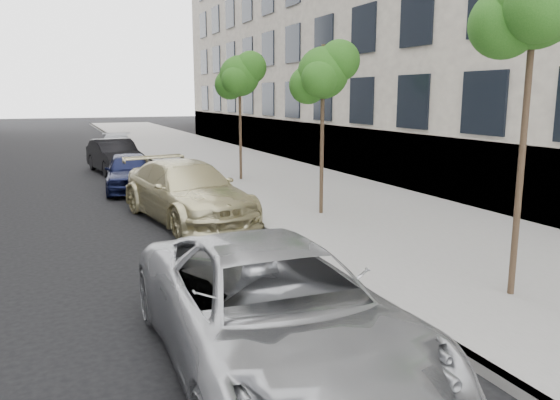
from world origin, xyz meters
TOP-DOWN VIEW (x-y plane):
  - ground at (0.00, 0.00)m, footprint 160.00×160.00m
  - sidewalk at (4.30, 24.00)m, footprint 6.40×72.00m
  - curb at (1.18, 24.00)m, footprint 0.15×72.00m
  - tree_near at (3.23, 1.50)m, footprint 1.70×1.50m
  - tree_mid at (3.23, 8.00)m, footprint 1.66×1.46m
  - tree_far at (3.23, 14.50)m, footprint 1.77×1.57m
  - minivan at (-1.07, 0.94)m, footprint 2.64×5.47m
  - suv at (-0.10, 9.17)m, footprint 2.96×5.50m
  - sedan_blue at (-0.87, 14.29)m, footprint 1.99×3.99m
  - sedan_black at (-0.80, 19.05)m, footprint 2.05×4.41m
  - sedan_rear at (-0.10, 24.32)m, footprint 2.22×4.46m

SIDE VIEW (x-z plane):
  - ground at x=0.00m, z-range 0.00..0.00m
  - sidewalk at x=4.30m, z-range 0.00..0.14m
  - curb at x=1.18m, z-range 0.00..0.14m
  - sedan_rear at x=-0.10m, z-range 0.00..1.24m
  - sedan_blue at x=-0.87m, z-range 0.00..1.30m
  - sedan_black at x=-0.80m, z-range 0.00..1.40m
  - minivan at x=-1.07m, z-range 0.00..1.50m
  - suv at x=-0.10m, z-range 0.00..1.52m
  - tree_mid at x=3.23m, z-range 1.54..5.98m
  - tree_far at x=3.23m, z-range 1.58..6.20m
  - tree_near at x=3.23m, z-range 1.91..7.13m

